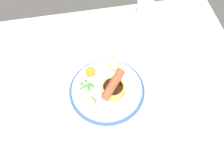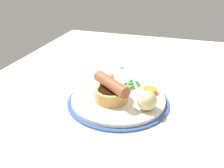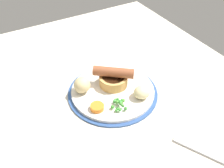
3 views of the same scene
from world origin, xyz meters
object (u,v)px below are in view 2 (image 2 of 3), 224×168
dinner_plate (118,100)px  sausage_pudding (110,91)px  pea_pile (131,83)px  carrot_slice_1 (150,91)px  potato_chunk_2 (147,101)px  fork (116,58)px  potato_chunk_0 (106,77)px

dinner_plate → sausage_pudding: 3.96cm
pea_pile → carrot_slice_1: pea_pile is taller
sausage_pudding → potato_chunk_2: 9.14cm
sausage_pudding → fork: 31.53cm
fork → sausage_pudding: bearing=-14.5°
dinner_plate → carrot_slice_1: (-4.46, 7.10, 1.47)cm
sausage_pudding → fork: (-30.41, -7.58, -3.47)cm
fork → dinner_plate: bearing=-11.0°
pea_pile → potato_chunk_0: (-0.06, -6.93, 0.75)cm
dinner_plate → potato_chunk_0: (-6.37, -5.24, 2.56)cm
sausage_pudding → potato_chunk_0: 9.06cm
sausage_pudding → pea_pile: sausage_pudding is taller
dinner_plate → fork: dinner_plate is taller
dinner_plate → potato_chunk_0: bearing=-140.6°
carrot_slice_1 → potato_chunk_2: bearing=3.3°
sausage_pudding → potato_chunk_0: sausage_pudding is taller
dinner_plate → potato_chunk_2: potato_chunk_2 is taller
dinner_plate → sausage_pudding: bearing=-38.0°
potato_chunk_0 → potato_chunk_2: (9.86, 12.80, 0.51)cm
sausage_pudding → pea_pile: size_ratio=2.09×
dinner_plate → pea_pile: size_ratio=4.97×
potato_chunk_0 → carrot_slice_1: bearing=81.2°
sausage_pudding → carrot_slice_1: 10.74cm
pea_pile → sausage_pudding: bearing=-21.0°
pea_pile → carrot_slice_1: bearing=71.1°
sausage_pudding → potato_chunk_0: size_ratio=2.32×
dinner_plate → potato_chunk_2: (3.49, 7.56, 3.07)cm
potato_chunk_2 → carrot_slice_1: size_ratio=1.32×
potato_chunk_0 → carrot_slice_1: potato_chunk_0 is taller
potato_chunk_0 → fork: (-22.21, -3.77, -2.83)cm
dinner_plate → fork: bearing=-162.5°
potato_chunk_0 → sausage_pudding: bearing=24.9°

